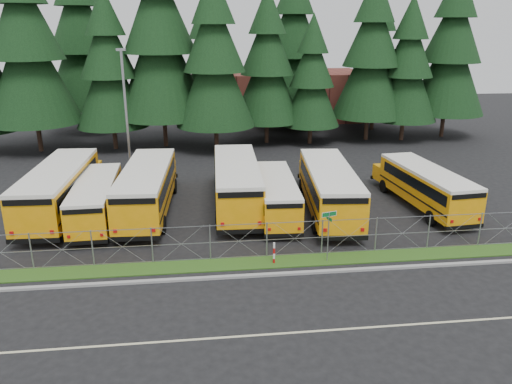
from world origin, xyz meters
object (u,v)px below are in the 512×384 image
bus_0 (61,190)px  light_standard (126,110)px  bus_4 (236,185)px  bus_5 (276,196)px  bus_east (423,188)px  striped_bollard (274,253)px  bus_2 (148,190)px  bus_6 (328,189)px  street_sign (329,226)px  bus_1 (97,200)px

bus_0 → light_standard: 9.32m
bus_4 → bus_5: 2.98m
bus_4 → bus_5: (2.43, -1.70, -0.33)m
bus_east → striped_bollard: bus_east is taller
bus_2 → striped_bollard: bearing=-46.7°
bus_0 → striped_bollard: (12.67, -8.75, -1.03)m
bus_east → light_standard: light_standard is taller
bus_6 → street_sign: 7.37m
bus_1 → bus_2: size_ratio=0.83×
bus_0 → light_standard: size_ratio=1.22×
bus_2 → street_sign: bus_2 is taller
street_sign → light_standard: (-12.01, 16.58, 3.47)m
bus_2 → light_standard: size_ratio=1.20×
bus_0 → bus_1: bearing=-26.4°
bus_1 → bus_2: bearing=14.8°
bus_2 → bus_5: 8.37m
bus_0 → bus_east: bus_0 is taller
bus_4 → bus_6: 6.13m
bus_2 → bus_4: 5.84m
bus_1 → bus_4: 9.01m
bus_east → striped_bollard: size_ratio=8.86×
bus_0 → bus_5: (13.85, -1.76, -0.33)m
bus_1 → street_sign: 15.00m
bus_4 → bus_east: bearing=-4.7°
street_sign → striped_bollard: 3.15m
bus_2 → bus_east: size_ratio=1.15×
striped_bollard → bus_1: bearing=144.0°
bus_6 → bus_east: bus_6 is taller
bus_6 → bus_1: bearing=-175.9°
bus_0 → bus_east: size_ratio=1.17×
bus_0 → striped_bollard: bearing=-32.6°
street_sign → bus_6: bearing=75.5°
light_standard → striped_bollard: bearing=-60.8°
bus_2 → bus_4: bearing=6.5°
bus_5 → light_standard: bearing=140.3°
bus_4 → striped_bollard: (1.25, -8.69, -1.02)m
bus_0 → bus_5: size_ratio=1.26×
bus_5 → bus_6: bus_6 is taller
bus_0 → bus_1: 2.86m
striped_bollard → bus_0: bearing=145.4°
bus_east → light_standard: size_ratio=1.05×
bus_1 → bus_4: bus_4 is taller
bus_1 → bus_5: bus_1 is taller
bus_0 → bus_4: (11.42, -0.06, -0.01)m
striped_bollard → bus_2: bearing=130.4°
bus_0 → street_sign: bus_0 is taller
bus_east → street_sign: (-8.47, -7.32, 0.64)m
bus_0 → bus_1: bus_0 is taller
bus_0 → bus_east: (23.94, -1.52, -0.23)m
bus_east → bus_6: bearing=176.3°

